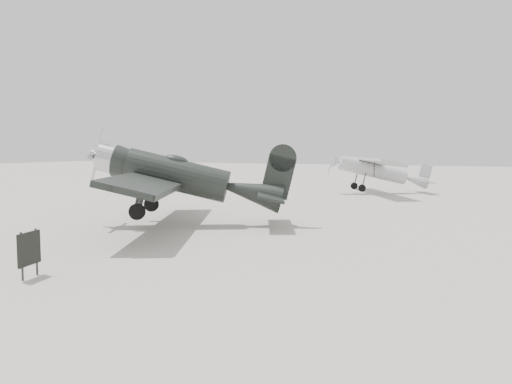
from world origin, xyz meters
TOP-DOWN VIEW (x-y plane):
  - ground at (0.00, 0.00)m, footprint 160.00×160.00m
  - lowwing_monoplane at (-2.53, 4.05)m, footprint 8.22×10.71m
  - highwing_monoplane at (1.69, 21.36)m, footprint 7.47×9.32m
  - sign_board at (-1.65, -4.35)m, footprint 0.21×0.78m

SIDE VIEW (x-z plane):
  - ground at x=0.00m, z-range 0.00..0.00m
  - sign_board at x=-1.65m, z-range 0.11..1.25m
  - highwing_monoplane at x=1.69m, z-range 0.35..3.12m
  - lowwing_monoplane at x=-2.53m, z-range 0.10..3.64m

